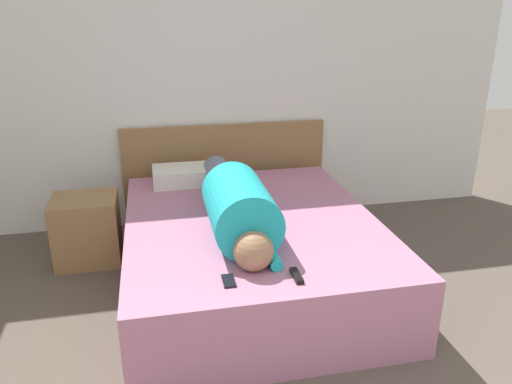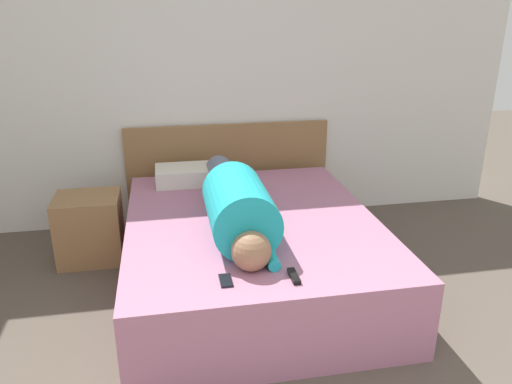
# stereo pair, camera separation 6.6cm
# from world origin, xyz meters

# --- Properties ---
(wall_back) EXTENTS (5.65, 0.06, 2.60)m
(wall_back) POSITION_xyz_m (0.00, 3.96, 1.30)
(wall_back) COLOR white
(wall_back) RESTS_ON ground_plane
(bed) EXTENTS (1.68, 2.06, 0.50)m
(bed) POSITION_xyz_m (0.24, 2.72, 0.25)
(bed) COLOR #B2708E
(bed) RESTS_ON ground_plane
(headboard) EXTENTS (1.80, 0.04, 0.89)m
(headboard) POSITION_xyz_m (0.24, 3.89, 0.45)
(headboard) COLOR olive
(headboard) RESTS_ON ground_plane
(nightstand) EXTENTS (0.48, 0.42, 0.51)m
(nightstand) POSITION_xyz_m (-0.92, 3.31, 0.26)
(nightstand) COLOR olive
(nightstand) RESTS_ON ground_plane
(person_lying) EXTENTS (0.40, 1.66, 0.40)m
(person_lying) POSITION_xyz_m (0.11, 2.57, 0.67)
(person_lying) COLOR #936B4C
(person_lying) RESTS_ON bed
(pillow_near_headboard) EXTENTS (0.51, 0.32, 0.13)m
(pillow_near_headboard) POSITION_xyz_m (-0.15, 3.54, 0.56)
(pillow_near_headboard) COLOR silver
(pillow_near_headboard) RESTS_ON bed
(tv_remote) EXTENTS (0.04, 0.15, 0.02)m
(tv_remote) POSITION_xyz_m (0.32, 1.89, 0.51)
(tv_remote) COLOR black
(tv_remote) RESTS_ON bed
(cell_phone) EXTENTS (0.06, 0.13, 0.01)m
(cell_phone) POSITION_xyz_m (-0.04, 1.92, 0.50)
(cell_phone) COLOR black
(cell_phone) RESTS_ON bed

